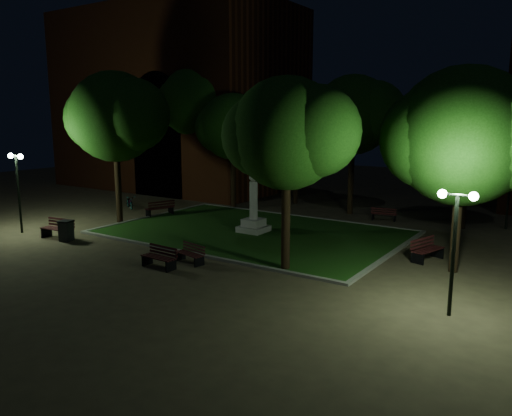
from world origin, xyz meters
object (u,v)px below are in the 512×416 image
at_px(bench_near_right, 191,254).
at_px(bicycle, 130,202).
at_px(monument, 254,215).
at_px(bench_near_left, 160,258).
at_px(bench_left_side, 160,209).
at_px(bench_far_side, 384,215).
at_px(bench_right_side, 426,250).
at_px(trash_bin, 66,231).
at_px(bench_west_near, 58,229).

relative_size(bench_near_right, bicycle, 0.94).
relative_size(monument, bicycle, 1.93).
relative_size(bench_near_left, bench_left_side, 0.87).
distance_m(bench_left_side, bench_far_side, 13.73).
relative_size(bench_right_side, bicycle, 1.12).
bearing_deg(trash_bin, bench_west_near, 171.90).
bearing_deg(bench_near_left, monument, 94.69).
height_order(monument, bench_left_side, monument).
relative_size(bench_right_side, trash_bin, 1.79).
bearing_deg(bench_near_right, bench_far_side, 85.02).
xyz_separation_m(bench_near_right, bench_far_side, (3.86, 13.04, -0.00)).
distance_m(monument, bench_left_side, 7.46).
bearing_deg(bench_right_side, bench_far_side, 48.95).
bearing_deg(trash_bin, bench_far_side, 49.53).
bearing_deg(bench_near_right, trash_bin, -164.36).
bearing_deg(bench_near_right, bench_west_near, -165.52).
xyz_separation_m(monument, bicycle, (-10.99, 1.30, -0.52)).
height_order(monument, trash_bin, monument).
bearing_deg(bicycle, trash_bin, -122.35).
xyz_separation_m(bench_left_side, bicycle, (-3.57, 0.76, -0.03)).
distance_m(bench_west_near, bench_left_side, 7.08).
xyz_separation_m(bench_near_left, trash_bin, (-7.12, 0.66, 0.11)).
relative_size(bench_left_side, trash_bin, 1.83).
distance_m(bench_near_right, bench_left_side, 10.61).
bearing_deg(bench_west_near, bench_far_side, 40.77).
bearing_deg(bench_right_side, bench_near_left, 145.98).
relative_size(bench_near_left, bicycle, 1.00).
bearing_deg(trash_bin, bench_left_side, 94.37).
xyz_separation_m(bench_west_near, bicycle, (-3.31, 7.83, -0.04)).
distance_m(bench_near_right, trash_bin, 7.76).
xyz_separation_m(bench_west_near, bench_left_side, (0.26, 7.07, -0.01)).
height_order(bench_near_left, bench_near_right, bench_near_left).
bearing_deg(bench_far_side, bench_right_side, 112.30).
xyz_separation_m(monument, bench_near_right, (0.86, -6.09, -0.57)).
height_order(bench_right_side, trash_bin, trash_bin).
relative_size(monument, trash_bin, 3.08).
relative_size(monument, bench_far_side, 2.08).
height_order(bench_far_side, bicycle, bicycle).
bearing_deg(bench_near_right, bench_near_left, -105.40).
distance_m(monument, bench_near_right, 6.17).
bearing_deg(bench_near_right, bench_right_side, 47.42).
bearing_deg(bicycle, bench_near_right, -91.67).
bearing_deg(bench_left_side, bicycle, -83.38).
distance_m(bench_west_near, bench_right_side, 18.00).
height_order(monument, bicycle, monument).
relative_size(bench_near_left, bench_far_side, 1.08).
height_order(monument, bench_near_left, monument).
distance_m(bench_near_left, bench_right_side, 11.43).
xyz_separation_m(monument, bench_left_side, (-7.43, 0.54, -0.49)).
distance_m(monument, bench_far_side, 8.42).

